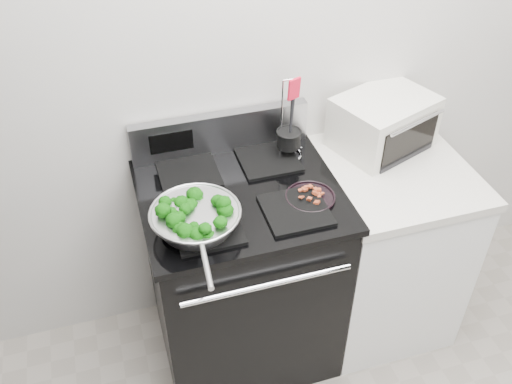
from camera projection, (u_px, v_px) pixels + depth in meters
name	position (u px, v px, depth m)	size (l,w,h in m)	color
back_wall	(287.00, 51.00, 2.30)	(4.00, 0.02, 2.70)	beige
gas_range	(242.00, 272.00, 2.53)	(0.79, 0.69, 1.13)	black
counter	(381.00, 246.00, 2.70)	(0.62, 0.68, 0.92)	white
skillet	(196.00, 218.00, 2.04)	(0.33, 0.53, 0.07)	silver
broccoli_pile	(195.00, 214.00, 2.03)	(0.26, 0.26, 0.09)	black
bacon_plate	(310.00, 195.00, 2.20)	(0.20, 0.20, 0.04)	black
utensil_holder	(289.00, 143.00, 2.39)	(0.12, 0.12, 0.37)	silver
toaster_oven	(383.00, 122.00, 2.47)	(0.48, 0.43, 0.23)	silver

